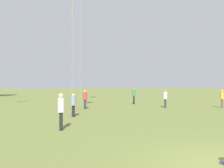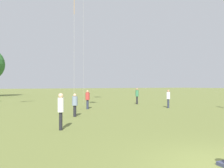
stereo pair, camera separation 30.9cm
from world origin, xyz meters
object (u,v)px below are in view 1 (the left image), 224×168
(person_standing_1, at_px, (134,95))
(person_standing_5, at_px, (73,103))
(person_standing_6, at_px, (85,98))
(person_standing_3, at_px, (222,97))
(person_standing_0, at_px, (61,108))
(person_standing_4, at_px, (165,97))

(person_standing_1, xyz_separation_m, person_standing_5, (-9.51, -6.45, -0.16))
(person_standing_5, xyz_separation_m, person_standing_6, (2.55, 4.22, 0.08))
(person_standing_1, relative_size, person_standing_5, 1.15)
(person_standing_1, xyz_separation_m, person_standing_3, (5.01, -7.70, -0.04))
(person_standing_0, distance_m, person_standing_5, 4.58)
(person_standing_1, height_order, person_standing_5, person_standing_1)
(person_standing_3, distance_m, person_standing_5, 14.57)
(person_standing_4, height_order, person_standing_5, person_standing_4)
(person_standing_5, bearing_deg, person_standing_0, 9.82)
(person_standing_3, bearing_deg, person_standing_4, 28.67)
(person_standing_1, distance_m, person_standing_3, 9.18)
(person_standing_3, bearing_deg, person_standing_5, 53.66)
(person_standing_0, height_order, person_standing_1, person_standing_1)
(person_standing_1, distance_m, person_standing_4, 4.98)
(person_standing_1, distance_m, person_standing_6, 7.31)
(person_standing_0, height_order, person_standing_6, person_standing_0)
(person_standing_1, xyz_separation_m, person_standing_4, (0.28, -4.98, -0.05))
(person_standing_0, xyz_separation_m, person_standing_3, (16.52, 2.87, -0.04))
(person_standing_4, height_order, person_standing_6, person_standing_4)
(person_standing_5, height_order, person_standing_6, person_standing_6)
(person_standing_1, relative_size, person_standing_4, 1.05)
(person_standing_1, bearing_deg, person_standing_4, -86.43)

